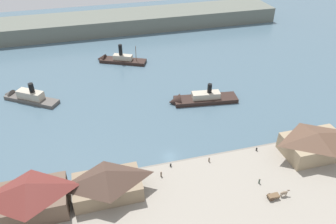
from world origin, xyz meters
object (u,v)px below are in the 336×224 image
mooring_post_center_west (257,149)px  ferry_approaching_east (197,99)px  mooring_post_center_east (171,165)px  ferry_near_quay (26,97)px  ferry_shed_west_terminal (315,143)px  ferry_mid_harbor (117,59)px  horse_cart (278,195)px  ferry_shed_central_terminal (29,197)px  pedestrian_walking_east (209,160)px  pedestrian_standing_center (259,181)px  pedestrian_walking_west (161,174)px  ferry_shed_customs_shed (107,182)px

mooring_post_center_west → ferry_approaching_east: 32.14m
mooring_post_center_west → mooring_post_center_east: (-25.64, 0.09, 0.00)m
ferry_near_quay → ferry_shed_west_terminal: bearing=-33.5°
ferry_approaching_east → ferry_mid_harbor: (-23.19, 41.40, 0.05)m
ferry_shed_west_terminal → horse_cart: bearing=-146.8°
ferry_shed_central_terminal → ferry_approaching_east: bearing=34.7°
horse_cart → pedestrian_walking_east: 19.93m
mooring_post_center_east → ferry_mid_harbor: ferry_mid_harbor is taller
pedestrian_standing_center → mooring_post_center_east: (-20.16, 11.85, -0.30)m
mooring_post_center_west → ferry_mid_harbor: 78.83m
pedestrian_walking_east → ferry_mid_harbor: ferry_mid_harbor is taller
ferry_mid_harbor → pedestrian_walking_east: bearing=-78.0°
mooring_post_center_west → ferry_near_quay: 82.70m
mooring_post_center_west → pedestrian_standing_center: bearing=-115.0°
pedestrian_standing_center → pedestrian_walking_west: 25.18m
pedestrian_standing_center → ferry_shed_customs_shed: bearing=170.0°
pedestrian_walking_east → ferry_mid_harbor: (-15.57, 73.50, -0.68)m
ferry_mid_harbor → pedestrian_standing_center: bearing=-73.5°
pedestrian_walking_east → mooring_post_center_east: (-10.75, 0.88, -0.26)m
pedestrian_walking_east → pedestrian_walking_west: 14.29m
mooring_post_center_east → ferry_near_quay: 63.75m
pedestrian_standing_center → ferry_mid_harbor: ferry_mid_harbor is taller
ferry_shed_west_terminal → pedestrian_standing_center: 21.41m
pedestrian_standing_center → pedestrian_walking_east: (-9.41, 10.97, -0.04)m
pedestrian_standing_center → mooring_post_center_east: bearing=149.5°
pedestrian_walking_east → pedestrian_standing_center: bearing=-49.4°
mooring_post_center_east → ferry_mid_harbor: (-4.82, 72.62, -0.42)m
ferry_approaching_east → ferry_near_quay: bearing=163.6°
mooring_post_center_west → ferry_near_quay: size_ratio=0.04×
ferry_shed_customs_shed → horse_cart: 41.40m
ferry_shed_customs_shed → pedestrian_standing_center: bearing=-10.0°
ferry_shed_west_terminal → pedestrian_standing_center: (-20.18, -6.54, -2.89)m
pedestrian_walking_west → mooring_post_center_west: size_ratio=1.90×
pedestrian_walking_west → ferry_mid_harbor: 75.58m
ferry_shed_west_terminal → ferry_approaching_east: size_ratio=0.68×
ferry_shed_central_terminal → mooring_post_center_west: ferry_shed_central_terminal is taller
pedestrian_standing_center → ferry_near_quay: ferry_near_quay is taller
ferry_shed_central_terminal → ferry_shed_customs_shed: (17.50, 0.51, -0.54)m
ferry_approaching_east → ferry_mid_harbor: ferry_mid_harbor is taller
horse_cart → ferry_mid_harbor: bearing=106.7°
horse_cart → pedestrian_standing_center: size_ratio=3.47×
ferry_shed_west_terminal → mooring_post_center_east: bearing=172.5°
ferry_approaching_east → mooring_post_center_east: bearing=-120.5°
pedestrian_walking_east → ferry_shed_customs_shed: bearing=-171.3°
ferry_shed_customs_shed → mooring_post_center_west: ferry_shed_customs_shed is taller
pedestrian_walking_west → mooring_post_center_east: 4.50m
ferry_shed_central_terminal → horse_cart: ferry_shed_central_terminal is taller
ferry_shed_customs_shed → horse_cart: ferry_shed_customs_shed is taller
horse_cart → mooring_post_center_east: 28.04m
ferry_shed_customs_shed → mooring_post_center_east: (17.40, 5.21, -3.41)m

